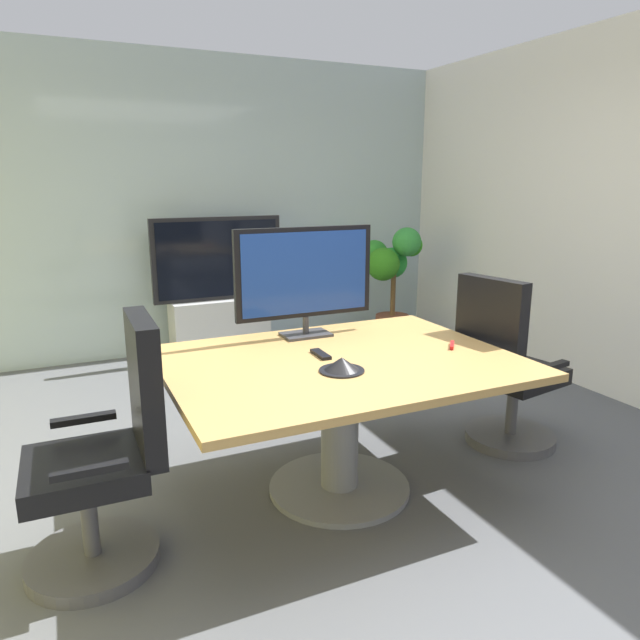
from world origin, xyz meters
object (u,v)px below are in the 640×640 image
office_chair_right (505,377)px  potted_plant (391,274)px  conference_table (340,392)px  tv_monitor (305,275)px  conference_phone (342,365)px  office_chair_left (109,466)px  wall_display_unit (219,310)px  remote_control (320,354)px

office_chair_right → potted_plant: potted_plant is taller
conference_table → office_chair_right: bearing=2.5°
conference_table → tv_monitor: bearing=88.0°
potted_plant → conference_table: bearing=-126.8°
conference_phone → office_chair_right: bearing=10.5°
tv_monitor → potted_plant: (1.73, 1.84, -0.38)m
tv_monitor → conference_phone: 0.76m
conference_table → tv_monitor: 0.73m
conference_table → office_chair_left: office_chair_left is taller
tv_monitor → potted_plant: 2.55m
conference_table → wall_display_unit: 2.68m
potted_plant → remote_control: bearing=-129.0°
office_chair_right → tv_monitor: bearing=59.1°
conference_table → potted_plant: 2.92m
tv_monitor → remote_control: bearing=-102.7°
conference_table → wall_display_unit: (0.08, 2.68, -0.12)m
tv_monitor → office_chair_left: bearing=-152.6°
conference_phone → office_chair_left: bearing=176.7°
office_chair_left → remote_control: bearing=101.5°
conference_table → office_chair_right: 1.17m
tv_monitor → potted_plant: tv_monitor is taller
office_chair_right → remote_control: bearing=78.5°
tv_monitor → conference_phone: size_ratio=3.82×
remote_control → tv_monitor: bearing=78.5°
office_chair_right → tv_monitor: tv_monitor is taller
conference_table → tv_monitor: (0.02, 0.50, 0.54)m
potted_plant → office_chair_right: bearing=-104.3°
office_chair_left → office_chair_right: bearing=94.9°
wall_display_unit → potted_plant: (1.67, -0.34, 0.28)m
potted_plant → office_chair_left: bearing=-139.9°
conference_table → potted_plant: size_ratio=1.48×
conference_table → remote_control: remote_control is taller
conference_table → conference_phone: (-0.08, -0.18, 0.21)m
wall_display_unit → potted_plant: 1.73m
office_chair_right → remote_control: (-1.24, 0.04, 0.30)m
conference_table → conference_phone: conference_phone is taller
conference_table → office_chair_right: (1.17, 0.05, -0.10)m
conference_phone → tv_monitor: bearing=81.5°
office_chair_right → wall_display_unit: bearing=12.7°
tv_monitor → wall_display_unit: 2.28m
tv_monitor → conference_phone: (-0.10, -0.68, -0.33)m
office_chair_right → conference_table: bearing=82.7°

